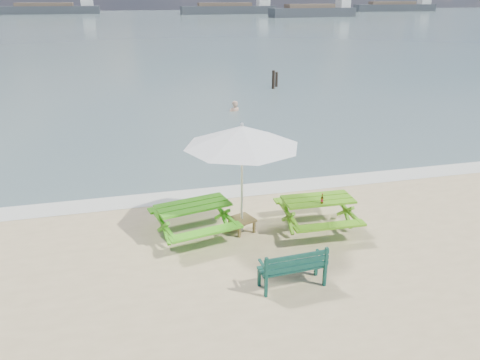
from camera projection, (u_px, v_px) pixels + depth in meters
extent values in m
plane|color=slate|center=(133.00, 25.00, 85.96)|extent=(300.00, 300.00, 0.00)
cube|color=silver|center=(243.00, 190.00, 13.59)|extent=(22.00, 0.90, 0.01)
cube|color=#44AF1A|center=(193.00, 205.00, 10.80)|extent=(1.81, 1.12, 0.05)
cube|color=#44AF1A|center=(182.00, 205.00, 11.57)|extent=(1.71, 0.64, 0.05)
cube|color=#44AF1A|center=(206.00, 232.00, 10.26)|extent=(1.71, 0.64, 0.05)
cube|color=#44AF1A|center=(194.00, 222.00, 10.95)|extent=(1.74, 1.26, 0.72)
cube|color=#569D17|center=(318.00, 199.00, 11.12)|extent=(1.69, 0.83, 0.05)
cube|color=#569D17|center=(306.00, 198.00, 11.95)|extent=(1.68, 0.34, 0.05)
cube|color=#569D17|center=(330.00, 226.00, 10.53)|extent=(1.68, 0.34, 0.05)
cube|color=#569D17|center=(317.00, 215.00, 11.28)|extent=(1.59, 0.99, 0.71)
cube|color=#0E3B31|center=(292.00, 267.00, 9.04)|extent=(1.34, 0.47, 0.04)
cube|color=#0E3B31|center=(297.00, 262.00, 8.77)|extent=(1.32, 0.11, 0.34)
cube|color=#0E3B31|center=(292.00, 276.00, 9.12)|extent=(1.24, 0.52, 0.41)
cube|color=brown|center=(242.00, 219.00, 11.15)|extent=(0.67, 0.67, 0.05)
cube|color=brown|center=(242.00, 226.00, 11.21)|extent=(0.59, 0.59, 0.30)
cylinder|color=silver|center=(242.00, 182.00, 10.80)|extent=(0.05, 0.05, 2.54)
cone|color=white|center=(242.00, 136.00, 10.38)|extent=(3.37, 3.37, 0.48)
cylinder|color=brown|center=(322.00, 200.00, 10.83)|extent=(0.06, 0.06, 0.15)
cylinder|color=brown|center=(322.00, 195.00, 10.78)|extent=(0.03, 0.03, 0.07)
cylinder|color=#AF1430|center=(322.00, 200.00, 10.83)|extent=(0.06, 0.06, 0.06)
imported|color=tan|center=(234.00, 118.00, 22.94)|extent=(0.68, 0.52, 1.66)
cylinder|color=black|center=(273.00, 81.00, 27.94)|extent=(0.18, 0.18, 1.29)
cylinder|color=black|center=(276.00, 81.00, 28.61)|extent=(0.16, 0.16, 1.09)
cube|color=#33373D|center=(49.00, 10.00, 129.75)|extent=(27.15, 4.22, 2.20)
cube|color=silver|center=(87.00, 2.00, 131.20)|extent=(3.28, 3.03, 2.20)
cube|color=#33373D|center=(395.00, 8.00, 150.10)|extent=(27.22, 4.48, 2.20)
cube|color=silver|center=(424.00, 1.00, 151.47)|extent=(3.31, 3.06, 2.20)
cube|color=#33373D|center=(229.00, 10.00, 130.26)|extent=(26.71, 4.52, 2.20)
cube|color=silver|center=(263.00, 2.00, 131.93)|extent=(3.25, 3.06, 2.20)
cube|color=#33373D|center=(313.00, 13.00, 113.67)|extent=(22.35, 6.56, 2.20)
cube|color=silver|center=(343.00, 3.00, 115.64)|extent=(2.98, 3.29, 2.20)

